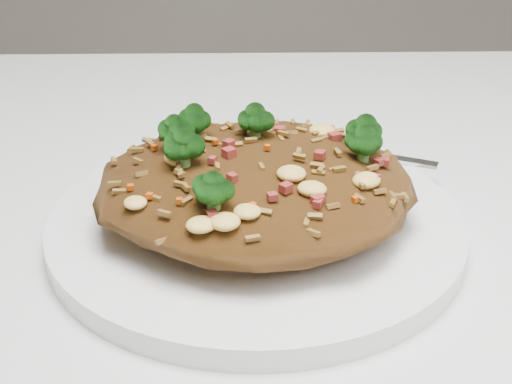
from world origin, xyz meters
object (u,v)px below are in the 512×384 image
at_px(plate, 256,224).
at_px(dining_table, 368,369).
at_px(fried_rice, 256,173).
at_px(fork, 335,149).

bearing_deg(plate, dining_table, -16.54).
relative_size(dining_table, fried_rice, 6.38).
bearing_deg(fork, dining_table, -59.36).
height_order(dining_table, fork, fork).
relative_size(plate, fried_rice, 1.33).
height_order(dining_table, fried_rice, fried_rice).
distance_m(fried_rice, fork, 0.11).
xyz_separation_m(fried_rice, fork, (0.06, 0.09, -0.03)).
height_order(plate, fried_rice, fried_rice).
xyz_separation_m(dining_table, fried_rice, (-0.07, 0.02, 0.13)).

